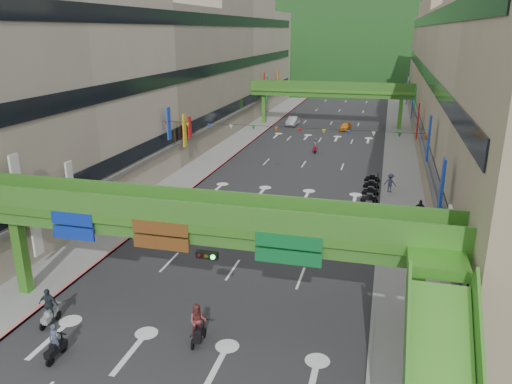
# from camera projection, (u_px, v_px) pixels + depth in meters

# --- Properties ---
(road_slab) EXTENTS (18.00, 140.00, 0.02)m
(road_slab) POSITION_uv_depth(u_px,v_px,m) (316.00, 146.00, 67.62)
(road_slab) COLOR #28282B
(road_slab) RESTS_ON ground
(sidewalk_left) EXTENTS (4.00, 140.00, 0.15)m
(sidewalk_left) POSITION_uv_depth(u_px,v_px,m) (238.00, 141.00, 70.26)
(sidewalk_left) COLOR gray
(sidewalk_left) RESTS_ON ground
(sidewalk_right) EXTENTS (4.00, 140.00, 0.15)m
(sidewalk_right) POSITION_uv_depth(u_px,v_px,m) (400.00, 150.00, 64.94)
(sidewalk_right) COLOR gray
(sidewalk_right) RESTS_ON ground
(curb_left) EXTENTS (0.20, 140.00, 0.18)m
(curb_left) POSITION_uv_depth(u_px,v_px,m) (251.00, 142.00, 69.80)
(curb_left) COLOR #CC5959
(curb_left) RESTS_ON ground
(curb_right) EXTENTS (0.20, 140.00, 0.18)m
(curb_right) POSITION_uv_depth(u_px,v_px,m) (385.00, 149.00, 65.39)
(curb_right) COLOR gray
(curb_right) RESTS_ON ground
(building_row_left) EXTENTS (12.80, 95.00, 19.00)m
(building_row_left) POSITION_uv_depth(u_px,v_px,m) (183.00, 72.00, 69.27)
(building_row_left) COLOR #9E937F
(building_row_left) RESTS_ON ground
(building_row_right) EXTENTS (12.80, 95.00, 19.00)m
(building_row_right) POSITION_uv_depth(u_px,v_px,m) (475.00, 78.00, 60.12)
(building_row_right) COLOR gray
(building_row_right) RESTS_ON ground
(overpass_near) EXTENTS (28.00, 12.27, 7.10)m
(overpass_near) POSITION_uv_depth(u_px,v_px,m) (210.00, 237.00, 24.75)
(overpass_near) COLOR #4C9E2D
(overpass_near) RESTS_ON ground
(overpass_far) EXTENTS (28.00, 2.20, 7.10)m
(overpass_far) POSITION_uv_depth(u_px,v_px,m) (331.00, 93.00, 79.75)
(overpass_far) COLOR #4C9E2D
(overpass_far) RESTS_ON ground
(hill_left) EXTENTS (168.00, 140.00, 112.00)m
(hill_left) POSITION_uv_depth(u_px,v_px,m) (318.00, 76.00, 172.41)
(hill_left) COLOR #1C4419
(hill_left) RESTS_ON ground
(hill_right) EXTENTS (208.00, 176.00, 128.00)m
(hill_right) POSITION_uv_depth(u_px,v_px,m) (436.00, 73.00, 181.13)
(hill_right) COLOR #1C4419
(hill_right) RESTS_ON ground
(bunting_string) EXTENTS (26.00, 0.36, 0.47)m
(bunting_string) POSITION_uv_depth(u_px,v_px,m) (288.00, 130.00, 47.39)
(bunting_string) COLOR black
(bunting_string) RESTS_ON ground
(scooter_rider_near) EXTENTS (0.59, 1.60, 1.85)m
(scooter_rider_near) POSITION_uv_depth(u_px,v_px,m) (55.00, 344.00, 23.60)
(scooter_rider_near) COLOR black
(scooter_rider_near) RESTS_ON ground
(scooter_rider_mid) EXTENTS (1.01, 1.59, 2.18)m
(scooter_rider_mid) POSITION_uv_depth(u_px,v_px,m) (198.00, 323.00, 24.71)
(scooter_rider_mid) COLOR black
(scooter_rider_mid) RESTS_ON ground
(scooter_rider_left) EXTENTS (1.10, 1.60, 2.13)m
(scooter_rider_left) POSITION_uv_depth(u_px,v_px,m) (49.00, 307.00, 26.29)
(scooter_rider_left) COLOR gray
(scooter_rider_left) RESTS_ON ground
(scooter_rider_far) EXTENTS (0.78, 1.60, 1.85)m
(scooter_rider_far) POSITION_uv_depth(u_px,v_px,m) (315.00, 146.00, 63.61)
(scooter_rider_far) COLOR maroon
(scooter_rider_far) RESTS_ON ground
(parked_scooter_row) EXTENTS (1.60, 9.35, 1.08)m
(parked_scooter_row) POSITION_uv_depth(u_px,v_px,m) (370.00, 191.00, 47.12)
(parked_scooter_row) COLOR black
(parked_scooter_row) RESTS_ON ground
(car_silver) EXTENTS (1.74, 4.43, 1.44)m
(car_silver) POSITION_uv_depth(u_px,v_px,m) (293.00, 121.00, 81.99)
(car_silver) COLOR #B7B9C0
(car_silver) RESTS_ON ground
(car_yellow) EXTENTS (1.83, 3.80, 1.25)m
(car_yellow) POSITION_uv_depth(u_px,v_px,m) (345.00, 126.00, 77.96)
(car_yellow) COLOR orange
(car_yellow) RESTS_ON ground
(pedestrian_red) EXTENTS (0.93, 0.79, 1.68)m
(pedestrian_red) POSITION_uv_depth(u_px,v_px,m) (389.00, 232.00, 36.57)
(pedestrian_red) COLOR #AD0C1B
(pedestrian_red) RESTS_ON ground
(pedestrian_dark) EXTENTS (0.99, 0.43, 1.68)m
(pedestrian_dark) POSITION_uv_depth(u_px,v_px,m) (420.00, 211.00, 40.80)
(pedestrian_dark) COLOR black
(pedestrian_dark) RESTS_ON ground
(pedestrian_blue) EXTENTS (0.98, 0.79, 1.83)m
(pedestrian_blue) POSITION_uv_depth(u_px,v_px,m) (390.00, 184.00, 47.78)
(pedestrian_blue) COLOR #3E4464
(pedestrian_blue) RESTS_ON ground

